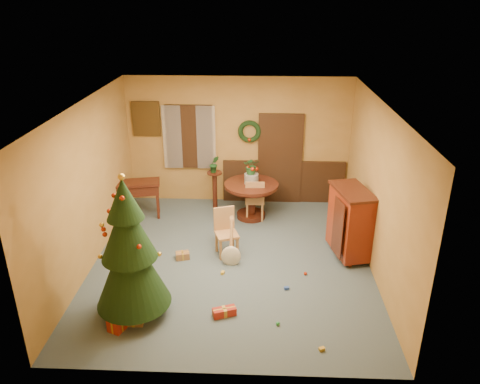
# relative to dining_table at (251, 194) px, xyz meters

# --- Properties ---
(room_envelope) EXTENTS (5.50, 5.50, 5.50)m
(room_envelope) POSITION_rel_dining_table_xyz_m (-0.11, 0.87, 0.56)
(room_envelope) COLOR #3D4F59
(room_envelope) RESTS_ON ground
(dining_table) EXTENTS (1.16, 1.16, 0.80)m
(dining_table) POSITION_rel_dining_table_xyz_m (0.00, 0.00, 0.00)
(dining_table) COLOR black
(dining_table) RESTS_ON floor
(urn) EXTENTS (0.30, 0.30, 0.22)m
(urn) POSITION_rel_dining_table_xyz_m (0.00, 0.00, 0.35)
(urn) COLOR slate
(urn) RESTS_ON dining_table
(centerpiece_plant) EXTENTS (0.34, 0.29, 0.37)m
(centerpiece_plant) POSITION_rel_dining_table_xyz_m (0.00, 0.00, 0.65)
(centerpiece_plant) COLOR #1E4C23
(centerpiece_plant) RESTS_ON urn
(chair_near) EXTENTS (0.50, 0.50, 0.91)m
(chair_near) POSITION_rel_dining_table_xyz_m (-0.45, -1.52, -0.07)
(chair_near) COLOR #A27B40
(chair_near) RESTS_ON floor
(chair_far) EXTENTS (0.41, 0.41, 0.93)m
(chair_far) POSITION_rel_dining_table_xyz_m (0.08, -0.11, -0.06)
(chair_far) COLOR #A27B40
(chair_far) RESTS_ON floor
(guitar) EXTENTS (0.44, 0.59, 0.82)m
(guitar) POSITION_rel_dining_table_xyz_m (-0.32, -1.94, -0.14)
(guitar) COLOR beige
(guitar) RESTS_ON floor
(plant_stand) EXTENTS (0.34, 0.34, 0.87)m
(plant_stand) POSITION_rel_dining_table_xyz_m (-0.83, 0.45, -0.01)
(plant_stand) COLOR black
(plant_stand) RESTS_ON floor
(stand_plant) EXTENTS (0.25, 0.22, 0.39)m
(stand_plant) POSITION_rel_dining_table_xyz_m (-0.83, 0.45, 0.51)
(stand_plant) COLOR #19471E
(stand_plant) RESTS_ON plant_stand
(christmas_tree) EXTENTS (1.12, 1.12, 2.31)m
(christmas_tree) POSITION_rel_dining_table_xyz_m (-1.71, -3.38, 0.54)
(christmas_tree) COLOR #382111
(christmas_tree) RESTS_ON floor
(writing_desk) EXTENTS (1.00, 0.64, 0.82)m
(writing_desk) POSITION_rel_dining_table_xyz_m (-2.43, -0.06, 0.06)
(writing_desk) COLOR black
(writing_desk) RESTS_ON floor
(sideboard) EXTENTS (0.77, 1.14, 1.33)m
(sideboard) POSITION_rel_dining_table_xyz_m (1.83, -1.51, 0.15)
(sideboard) COLOR #511309
(sideboard) RESTS_ON floor
(gift_a) EXTENTS (0.28, 0.20, 0.15)m
(gift_a) POSITION_rel_dining_table_xyz_m (-1.66, -3.63, -0.49)
(gift_a) COLOR brown
(gift_a) RESTS_ON floor
(gift_b) EXTENTS (0.27, 0.27, 0.21)m
(gift_b) POSITION_rel_dining_table_xyz_m (-1.89, -3.80, -0.46)
(gift_b) COLOR #9E2315
(gift_b) RESTS_ON floor
(gift_c) EXTENTS (0.28, 0.22, 0.13)m
(gift_c) POSITION_rel_dining_table_xyz_m (-1.23, -1.78, -0.49)
(gift_c) COLOR brown
(gift_c) RESTS_ON floor
(gift_d) EXTENTS (0.38, 0.26, 0.13)m
(gift_d) POSITION_rel_dining_table_xyz_m (-0.34, -3.39, -0.49)
(gift_d) COLOR #9E2315
(gift_d) RESTS_ON floor
(toy_a) EXTENTS (0.09, 0.07, 0.05)m
(toy_a) POSITION_rel_dining_table_xyz_m (0.65, -2.68, -0.53)
(toy_a) COLOR #2649A5
(toy_a) RESTS_ON floor
(toy_b) EXTENTS (0.06, 0.06, 0.06)m
(toy_b) POSITION_rel_dining_table_xyz_m (0.47, -3.59, -0.53)
(toy_b) COLOR #23833B
(toy_b) RESTS_ON floor
(toy_c) EXTENTS (0.07, 0.09, 0.05)m
(toy_c) POSITION_rel_dining_table_xyz_m (-0.45, -2.26, -0.53)
(toy_c) COLOR gold
(toy_c) RESTS_ON floor
(toy_d) EXTENTS (0.06, 0.06, 0.06)m
(toy_d) POSITION_rel_dining_table_xyz_m (1.00, -2.23, -0.53)
(toy_d) COLOR #A9270B
(toy_d) RESTS_ON floor
(toy_e) EXTENTS (0.09, 0.08, 0.05)m
(toy_e) POSITION_rel_dining_table_xyz_m (1.06, -4.10, -0.53)
(toy_e) COLOR gold
(toy_e) RESTS_ON floor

